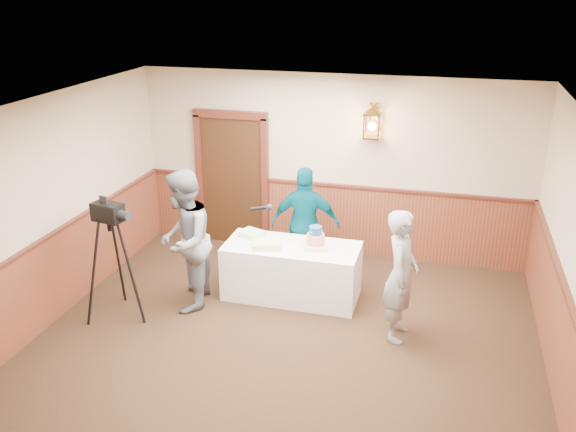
% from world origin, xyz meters
% --- Properties ---
extents(ground, '(7.00, 7.00, 0.00)m').
position_xyz_m(ground, '(0.00, 0.00, 0.00)').
color(ground, black).
rests_on(ground, ground).
extents(room_shell, '(6.02, 7.02, 2.81)m').
position_xyz_m(room_shell, '(-0.05, 0.45, 1.52)').
color(room_shell, beige).
rests_on(room_shell, ground).
extents(display_table, '(1.80, 0.80, 0.75)m').
position_xyz_m(display_table, '(-0.21, 1.90, 0.38)').
color(display_table, white).
rests_on(display_table, ground).
extents(tiered_cake, '(0.37, 0.37, 0.30)m').
position_xyz_m(tiered_cake, '(0.10, 1.91, 0.87)').
color(tiered_cake, beige).
rests_on(tiered_cake, display_table).
extents(sheet_cake_yellow, '(0.44, 0.38, 0.08)m').
position_xyz_m(sheet_cake_yellow, '(-0.52, 1.77, 0.79)').
color(sheet_cake_yellow, '#D4CB7F').
rests_on(sheet_cake_yellow, display_table).
extents(sheet_cake_green, '(0.39, 0.36, 0.07)m').
position_xyz_m(sheet_cake_green, '(-0.83, 2.06, 0.79)').
color(sheet_cake_green, '#A0E19F').
rests_on(sheet_cake_green, display_table).
extents(interviewer, '(1.60, 1.02, 1.87)m').
position_xyz_m(interviewer, '(-1.48, 1.29, 0.94)').
color(interviewer, slate).
rests_on(interviewer, ground).
extents(baker, '(0.41, 0.61, 1.63)m').
position_xyz_m(baker, '(1.28, 1.25, 0.82)').
color(baker, gray).
rests_on(baker, ground).
extents(assistant_p, '(1.01, 0.51, 1.66)m').
position_xyz_m(assistant_p, '(-0.17, 2.50, 0.83)').
color(assistant_p, '#014253').
rests_on(assistant_p, ground).
extents(tv_camera_rig, '(0.61, 0.57, 1.55)m').
position_xyz_m(tv_camera_rig, '(-2.24, 0.81, 0.69)').
color(tv_camera_rig, black).
rests_on(tv_camera_rig, ground).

